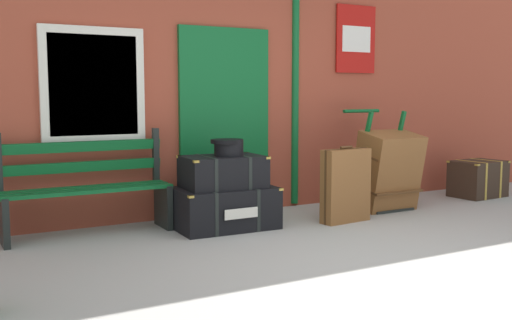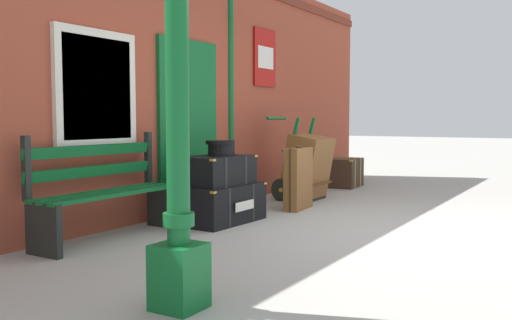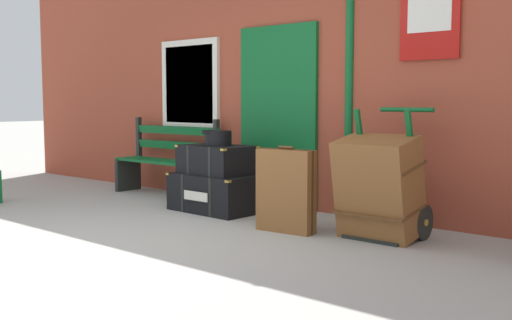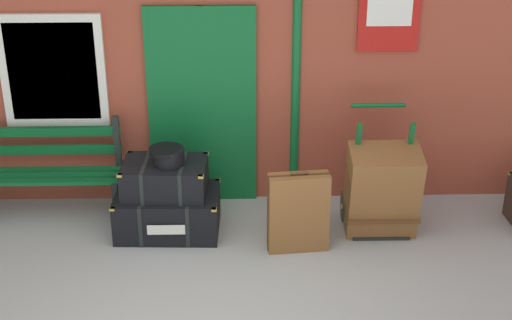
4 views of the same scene
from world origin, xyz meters
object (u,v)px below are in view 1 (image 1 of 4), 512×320
object	(u,v)px
platform_bench	(86,189)
round_hatbox	(228,146)
corner_trunk	(478,179)
steamer_trunk_middle	(223,172)
steamer_trunk_base	(225,208)
porters_trolley	(377,186)
large_brown_trunk	(388,170)
suitcase_charcoal	(346,186)

from	to	relation	value
platform_bench	round_hatbox	distance (m)	1.45
round_hatbox	corner_trunk	xyz separation A→B (m)	(3.75, 0.07, -0.60)
platform_bench	steamer_trunk_middle	bearing A→B (deg)	-16.99
steamer_trunk_base	porters_trolley	size ratio (longest dim) A/B	0.88
porters_trolley	corner_trunk	distance (m)	1.70
platform_bench	steamer_trunk_base	world-z (taller)	platform_bench
platform_bench	steamer_trunk_middle	distance (m)	1.35
platform_bench	round_hatbox	xyz separation A→B (m)	(1.33, -0.42, 0.39)
steamer_trunk_base	corner_trunk	bearing A→B (deg)	0.83
round_hatbox	large_brown_trunk	distance (m)	2.09
platform_bench	porters_trolley	xyz separation A→B (m)	(3.38, -0.31, -0.18)
porters_trolley	steamer_trunk_base	bearing A→B (deg)	-177.37
large_brown_trunk	steamer_trunk_base	bearing A→B (deg)	177.72
steamer_trunk_base	round_hatbox	world-z (taller)	round_hatbox
steamer_trunk_base	large_brown_trunk	bearing A→B (deg)	-2.28
suitcase_charcoal	platform_bench	bearing A→B (deg)	163.35
round_hatbox	corner_trunk	size ratio (longest dim) A/B	0.47
round_hatbox	suitcase_charcoal	size ratio (longest dim) A/B	0.41
corner_trunk	steamer_trunk_base	bearing A→B (deg)	-179.17
suitcase_charcoal	steamer_trunk_middle	bearing A→B (deg)	163.70
steamer_trunk_middle	round_hatbox	distance (m)	0.26
steamer_trunk_base	round_hatbox	xyz separation A→B (m)	(0.04, -0.02, 0.63)
steamer_trunk_base	round_hatbox	bearing A→B (deg)	-24.77
steamer_trunk_base	suitcase_charcoal	bearing A→B (deg)	-15.95
suitcase_charcoal	steamer_trunk_base	bearing A→B (deg)	164.05
platform_bench	large_brown_trunk	bearing A→B (deg)	-8.19
steamer_trunk_middle	suitcase_charcoal	xyz separation A→B (m)	(1.27, -0.37, -0.19)
round_hatbox	suitcase_charcoal	distance (m)	1.35
large_brown_trunk	corner_trunk	world-z (taller)	large_brown_trunk
steamer_trunk_middle	large_brown_trunk	distance (m)	2.10
steamer_trunk_middle	suitcase_charcoal	bearing A→B (deg)	-16.30
steamer_trunk_base	steamer_trunk_middle	world-z (taller)	steamer_trunk_middle
suitcase_charcoal	corner_trunk	size ratio (longest dim) A/B	1.14
large_brown_trunk	round_hatbox	bearing A→B (deg)	178.13
platform_bench	large_brown_trunk	distance (m)	3.42
large_brown_trunk	suitcase_charcoal	xyz separation A→B (m)	(-0.83, -0.28, -0.08)
round_hatbox	porters_trolley	bearing A→B (deg)	3.13
platform_bench	large_brown_trunk	xyz separation A→B (m)	(3.38, -0.49, 0.03)
round_hatbox	large_brown_trunk	xyz separation A→B (m)	(2.05, -0.07, -0.37)
steamer_trunk_base	steamer_trunk_middle	distance (m)	0.37
steamer_trunk_base	porters_trolley	world-z (taller)	porters_trolley
large_brown_trunk	corner_trunk	size ratio (longest dim) A/B	1.31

